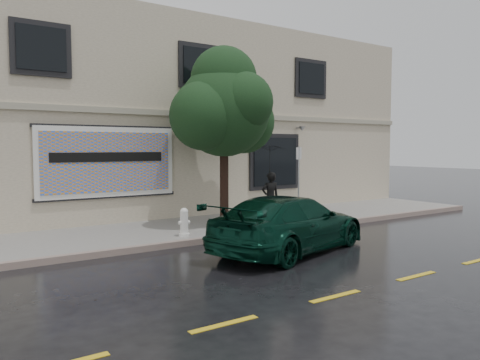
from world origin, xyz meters
TOP-DOWN VIEW (x-y plane):
  - ground at (0.00, 0.00)m, footprint 90.00×90.00m
  - sidewalk at (0.00, 3.25)m, footprint 20.00×3.50m
  - curb at (0.00, 1.50)m, footprint 20.00×0.18m
  - road_marking at (0.00, -3.50)m, footprint 19.00×0.12m
  - building at (0.00, 9.00)m, footprint 20.00×8.12m
  - billboard at (-3.20, 4.92)m, footprint 4.30×0.16m
  - car at (-0.66, -0.50)m, footprint 5.04×3.28m
  - pedestrian at (0.97, 2.34)m, footprint 0.64×0.48m
  - umbrella at (0.97, 2.34)m, footprint 1.23×1.23m
  - street_tree at (-0.22, 3.11)m, footprint 2.79×2.79m
  - fire_hydrant at (-2.18, 1.99)m, footprint 0.31×0.29m
  - sign_pole at (2.19, 2.43)m, footprint 0.29×0.10m

SIDE VIEW (x-z plane):
  - ground at x=0.00m, z-range 0.00..0.00m
  - road_marking at x=0.00m, z-range 0.00..0.01m
  - sidewalk at x=0.00m, z-range 0.00..0.15m
  - curb at x=0.00m, z-range -0.01..0.15m
  - fire_hydrant at x=-2.18m, z-range 0.14..0.89m
  - car at x=-0.66m, z-range 0.00..1.36m
  - pedestrian at x=0.97m, z-range 0.15..1.74m
  - sign_pole at x=2.19m, z-range 0.40..2.78m
  - billboard at x=-3.20m, z-range 0.95..3.15m
  - umbrella at x=0.97m, z-range 1.74..2.49m
  - building at x=0.00m, z-range 0.00..7.00m
  - street_tree at x=-0.22m, z-range 1.16..6.01m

